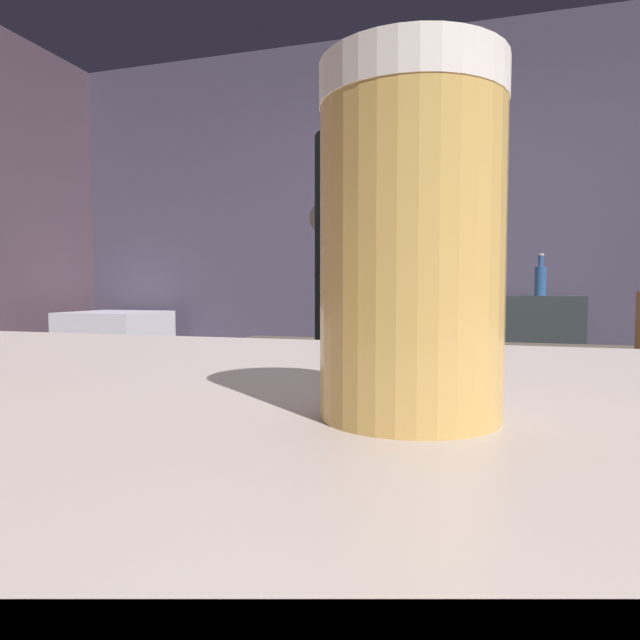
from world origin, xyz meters
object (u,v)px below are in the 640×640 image
object	(u,v)px
chefs_knife	(481,350)
bottle_vinegar	(540,279)
bartender	(375,324)
mixing_bowl	(361,341)
mini_fridge	(116,384)
bottle_hot_sauce	(499,277)
bottle_soy	(458,277)
pint_glass_near	(411,244)

from	to	relation	value
chefs_knife	bottle_vinegar	size ratio (longest dim) A/B	1.07
bartender	chefs_knife	size ratio (longest dim) A/B	7.27
mixing_bowl	chefs_knife	distance (m)	0.40
mini_fridge	bottle_hot_sauce	world-z (taller)	bottle_hot_sauce
chefs_knife	bottle_soy	world-z (taller)	bottle_soy
mixing_bowl	bottle_soy	size ratio (longest dim) A/B	0.77
bottle_hot_sauce	pint_glass_near	bearing A→B (deg)	-91.88
bartender	bottle_soy	bearing A→B (deg)	6.11
mini_fridge	bottle_soy	world-z (taller)	bottle_soy
mixing_bowl	bottle_vinegar	world-z (taller)	bottle_vinegar
bottle_vinegar	mini_fridge	bearing A→B (deg)	-178.17
mini_fridge	chefs_knife	size ratio (longest dim) A/B	4.00
bartender	bottle_soy	world-z (taller)	bartender
bartender	bottle_vinegar	size ratio (longest dim) A/B	7.75
mixing_bowl	bottle_vinegar	bearing A→B (deg)	62.32
mini_fridge	bottle_hot_sauce	bearing A→B (deg)	2.11
mini_fridge	chefs_knife	bearing A→B (deg)	-27.00
bottle_hot_sauce	mixing_bowl	bearing A→B (deg)	-109.96
mixing_bowl	pint_glass_near	size ratio (longest dim) A/B	1.36
mixing_bowl	bottle_soy	distance (m)	1.49
bartender	bottle_soy	distance (m)	1.82
mini_fridge	bartender	distance (m)	2.66
pint_glass_near	bottle_soy	bearing A→B (deg)	92.39
bartender	pint_glass_near	world-z (taller)	bartender
chefs_knife	bottle_hot_sauce	world-z (taller)	bottle_hot_sauce
chefs_knife	bottle_vinegar	xyz separation A→B (m)	(0.29, 1.28, 0.25)
mixing_bowl	chefs_knife	size ratio (longest dim) A/B	0.85
bottle_vinegar	pint_glass_near	bearing A→B (deg)	-95.96
chefs_knife	bottle_vinegar	distance (m)	1.33
mini_fridge	bottle_vinegar	distance (m)	2.72
bartender	mixing_bowl	xyz separation A→B (m)	(-0.12, 0.36, -0.08)
bartender	bottle_soy	size ratio (longest dim) A/B	6.61
bottle_hot_sauce	bottle_vinegar	xyz separation A→B (m)	(0.21, -0.01, -0.01)
bartender	pint_glass_near	xyz separation A→B (m)	(0.26, -1.27, 0.12)
bartender	bottle_hot_sauce	distance (m)	1.73
mini_fridge	bottle_hot_sauce	xyz separation A→B (m)	(2.42, 0.09, 0.69)
mini_fridge	pint_glass_near	bearing A→B (deg)	-50.98
mixing_bowl	bottle_vinegar	size ratio (longest dim) A/B	0.90
mini_fridge	bottle_soy	xyz separation A→B (m)	(2.19, 0.21, 0.70)
mini_fridge	mixing_bowl	size ratio (longest dim) A/B	4.71
bartender	bottle_vinegar	world-z (taller)	bartender
pint_glass_near	bottle_hot_sauce	world-z (taller)	bottle_hot_sauce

